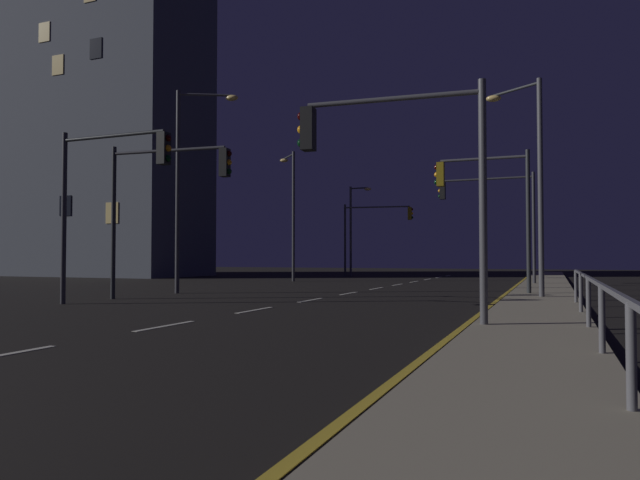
# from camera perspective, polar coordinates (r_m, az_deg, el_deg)

# --- Properties ---
(ground_plane) EXTENTS (112.00, 112.00, 0.00)m
(ground_plane) POSITION_cam_1_polar(r_m,az_deg,el_deg) (20.34, -0.37, -5.90)
(ground_plane) COLOR black
(ground_plane) RESTS_ON ground
(sidewalk_right) EXTENTS (2.31, 77.00, 0.14)m
(sidewalk_right) POSITION_cam_1_polar(r_m,az_deg,el_deg) (18.81, 20.97, -5.92)
(sidewalk_right) COLOR gray
(sidewalk_right) RESTS_ON ground
(lane_markings_center) EXTENTS (0.14, 50.00, 0.01)m
(lane_markings_center) POSITION_cam_1_polar(r_m,az_deg,el_deg) (23.60, 2.88, -5.31)
(lane_markings_center) COLOR silver
(lane_markings_center) RESTS_ON ground
(lane_edge_line) EXTENTS (0.14, 53.00, 0.01)m
(lane_edge_line) POSITION_cam_1_polar(r_m,az_deg,el_deg) (23.86, 17.81, -5.19)
(lane_edge_line) COLOR gold
(lane_edge_line) RESTS_ON ground
(traffic_light_mid_right) EXTENTS (3.59, 0.35, 5.41)m
(traffic_light_mid_right) POSITION_cam_1_polar(r_m,az_deg,el_deg) (23.12, 16.18, 4.42)
(traffic_light_mid_right) COLOR #2D3033
(traffic_light_mid_right) RESTS_ON sidewalk_right
(traffic_light_far_left) EXTENTS (4.16, 0.34, 5.47)m
(traffic_light_far_left) POSITION_cam_1_polar(r_m,az_deg,el_deg) (18.93, -20.27, 5.60)
(traffic_light_far_left) COLOR #38383D
(traffic_light_far_left) RESTS_ON ground
(traffic_light_overhead_east) EXTENTS (5.02, 0.34, 5.78)m
(traffic_light_overhead_east) POSITION_cam_1_polar(r_m,az_deg,el_deg) (31.95, 16.63, 3.33)
(traffic_light_overhead_east) COLOR #38383D
(traffic_light_overhead_east) RESTS_ON sidewalk_right
(traffic_light_near_left) EXTENTS (5.16, 1.00, 5.50)m
(traffic_light_near_left) POSITION_cam_1_polar(r_m,az_deg,el_deg) (43.35, 5.42, 1.54)
(traffic_light_near_left) COLOR #38383D
(traffic_light_near_left) RESTS_ON ground
(traffic_light_mid_left) EXTENTS (4.05, 0.57, 4.97)m
(traffic_light_mid_left) POSITION_cam_1_polar(r_m,az_deg,el_deg) (12.40, 7.42, 8.37)
(traffic_light_mid_left) COLOR #4C4C51
(traffic_light_mid_left) RESTS_ON sidewalk_right
(traffic_light_near_right) EXTENTS (4.67, 0.66, 5.44)m
(traffic_light_near_right) POSITION_cam_1_polar(r_m,az_deg,el_deg) (20.76, -15.27, 4.94)
(traffic_light_near_right) COLOR #2D3033
(traffic_light_near_right) RESTS_ON ground
(street_lamp_corner) EXTENTS (1.99, 1.37, 7.51)m
(street_lamp_corner) POSITION_cam_1_polar(r_m,az_deg,el_deg) (21.45, 20.20, 6.92)
(street_lamp_corner) COLOR #4C4C51
(street_lamp_corner) RESTS_ON sidewalk_right
(street_lamp_across_street) EXTENTS (1.77, 0.36, 6.99)m
(street_lamp_across_street) POSITION_cam_1_polar(r_m,az_deg,el_deg) (44.73, 3.39, 1.77)
(street_lamp_across_street) COLOR #4C4C51
(street_lamp_across_street) RESTS_ON ground
(street_lamp_far_end) EXTENTS (2.32, 1.29, 8.41)m
(street_lamp_far_end) POSITION_cam_1_polar(r_m,az_deg,el_deg) (24.57, -13.03, 6.61)
(street_lamp_far_end) COLOR #38383D
(street_lamp_far_end) RESTS_ON ground
(street_lamp_median) EXTENTS (1.68, 1.67, 8.01)m
(street_lamp_median) POSITION_cam_1_polar(r_m,az_deg,el_deg) (35.76, -2.82, 3.59)
(street_lamp_median) COLOR #38383D
(street_lamp_median) RESTS_ON ground
(barrier_fence) EXTENTS (0.09, 19.60, 0.98)m
(barrier_fence) POSITION_cam_1_polar(r_m,az_deg,el_deg) (9.05, 26.15, -5.37)
(barrier_fence) COLOR #59595E
(barrier_fence) RESTS_ON sidewalk_right
(building_distant) EXTENTS (22.25, 8.25, 30.63)m
(building_distant) POSITION_cam_1_polar(r_m,az_deg,el_deg) (53.41, -23.08, 13.44)
(building_distant) COLOR #4C515B
(building_distant) RESTS_ON ground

